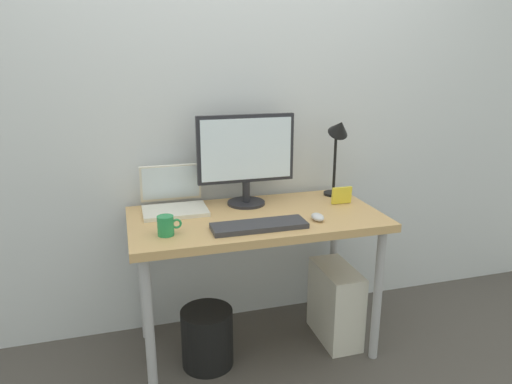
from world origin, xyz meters
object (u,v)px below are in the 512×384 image
coffee_mug (166,226)px  desk_lamp (338,140)px  desk (256,229)px  monitor (245,155)px  computer_tower (335,303)px  wastebasket (207,337)px  keyboard (259,226)px  photo_frame (342,195)px  laptop (173,199)px  mouse (318,217)px

coffee_mug → desk_lamp: bearing=18.9°
desk → monitor: (-0.00, 0.19, 0.34)m
computer_tower → wastebasket: bearing=-177.4°
desk → computer_tower: size_ratio=2.96×
keyboard → coffee_mug: 0.42m
desk → photo_frame: size_ratio=11.29×
wastebasket → desk: bearing=14.4°
laptop → keyboard: laptop is taller
laptop → photo_frame: (0.87, -0.16, -0.01)m
wastebasket → desk_lamp: bearing=17.9°
photo_frame → coffee_mug: bearing=-168.2°
desk_lamp → photo_frame: bearing=-103.4°
desk → wastebasket: bearing=-165.6°
mouse → wastebasket: 0.82m
keyboard → mouse: mouse is taller
monitor → coffee_mug: (-0.45, -0.33, -0.22)m
desk_lamp → computer_tower: desk_lamp is taller
desk → monitor: monitor is taller
desk → mouse: bearing=-30.5°
desk → photo_frame: photo_frame is taller
desk_lamp → wastebasket: (-0.80, -0.26, -0.92)m
wastebasket → monitor: bearing=43.4°
keyboard → laptop: bearing=131.9°
laptop → wastebasket: 0.72m
desk_lamp → keyboard: desk_lamp is taller
monitor → desk_lamp: (0.53, 0.00, 0.05)m
photo_frame → mouse: bearing=-137.7°
desk_lamp → wastebasket: 1.25m
keyboard → coffee_mug: (-0.42, 0.03, 0.03)m
desk_lamp → keyboard: size_ratio=1.03×
desk → keyboard: (-0.04, -0.18, 0.09)m
monitor → laptop: 0.43m
laptop → coffee_mug: size_ratio=2.96×
computer_tower → desk: bearing=175.1°
keyboard → computer_tower: size_ratio=1.05×
monitor → coffee_mug: monitor is taller
desk → desk_lamp: size_ratio=2.74×
mouse → computer_tower: bearing=33.4°
desk → photo_frame: 0.51m
keyboard → photo_frame: bearing=23.4°
photo_frame → wastebasket: photo_frame is taller
laptop → computer_tower: size_ratio=0.76×
monitor → mouse: bearing=-51.9°
wastebasket → mouse: bearing=-8.9°
mouse → monitor: bearing=128.1°
mouse → laptop: bearing=150.7°
laptop → photo_frame: 0.88m
coffee_mug → desk: bearing=18.0°
monitor → photo_frame: (0.49, -0.14, -0.22)m
desk → monitor: size_ratio=2.43×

